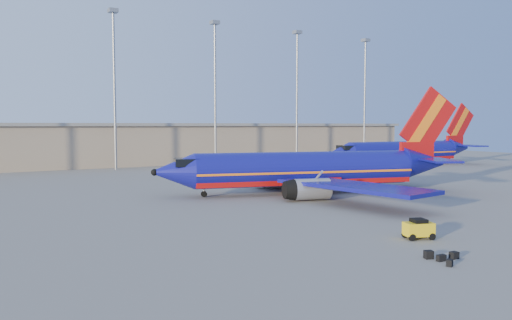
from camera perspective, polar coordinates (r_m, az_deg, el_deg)
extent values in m
plane|color=slate|center=(53.48, 2.82, -4.69)|extent=(220.00, 220.00, 0.00)
cube|color=gray|center=(109.37, -9.80, 1.80)|extent=(120.00, 15.00, 8.00)
cube|color=slate|center=(109.29, -9.82, 4.01)|extent=(122.00, 16.00, 0.60)
cylinder|color=gray|center=(93.39, -15.86, 7.48)|extent=(0.44, 0.44, 28.00)
cube|color=gray|center=(95.37, -16.03, 16.09)|extent=(1.60, 1.60, 0.70)
cylinder|color=gray|center=(100.48, -4.69, 7.37)|extent=(0.44, 0.44, 28.00)
cube|color=gray|center=(102.32, -4.74, 15.38)|extent=(1.60, 1.60, 0.70)
cylinder|color=gray|center=(110.78, 4.70, 7.05)|extent=(0.44, 0.44, 28.00)
cube|color=gray|center=(112.45, 4.74, 14.35)|extent=(1.60, 1.60, 0.70)
cylinder|color=gray|center=(123.48, 12.32, 6.66)|extent=(0.44, 0.44, 28.00)
cube|color=gray|center=(124.98, 12.42, 13.22)|extent=(1.60, 1.60, 0.70)
cylinder|color=navy|center=(59.20, 5.54, -1.00)|extent=(26.24, 11.02, 4.03)
cube|color=#A80E0D|center=(59.30, 5.54, -1.99)|extent=(26.03, 10.29, 1.42)
cube|color=orange|center=(59.22, 5.54, -1.26)|extent=(26.25, 11.06, 0.24)
cone|color=navy|center=(55.70, -9.41, -1.35)|extent=(5.50, 5.13, 4.03)
cube|color=black|center=(55.77, -7.98, -0.26)|extent=(3.29, 3.44, 0.87)
cone|color=navy|center=(66.43, 18.49, -0.31)|extent=(6.55, 5.42, 4.03)
cube|color=#A80E0D|center=(65.87, 17.89, 0.95)|extent=(4.56, 1.83, 2.40)
cube|color=#A80E0D|center=(66.63, 19.06, 4.23)|extent=(7.78, 2.52, 8.69)
cube|color=orange|center=(66.51, 18.90, 4.24)|extent=(5.24, 1.89, 6.81)
cube|color=navy|center=(69.27, 16.51, 0.39)|extent=(3.73, 7.17, 0.24)
cube|color=navy|center=(63.10, 20.03, -0.02)|extent=(6.15, 7.69, 0.24)
cube|color=navy|center=(68.82, 4.01, -1.11)|extent=(15.00, 16.44, 0.38)
cube|color=navy|center=(51.19, 11.03, -2.94)|extent=(7.77, 17.48, 0.38)
cube|color=#A80E0D|center=(59.54, 6.02, -2.39)|extent=(7.45, 5.87, 1.09)
cylinder|color=gray|center=(64.26, 2.66, -2.10)|extent=(4.40, 3.27, 2.29)
cylinder|color=gray|center=(53.66, 6.35, -3.33)|extent=(4.40, 3.27, 2.29)
cylinder|color=gray|center=(56.39, -5.97, -3.64)|extent=(0.32, 0.32, 1.20)
cylinder|color=black|center=(56.43, -5.96, -3.89)|extent=(0.74, 0.45, 0.70)
cylinder|color=black|center=(62.67, 6.02, -3.01)|extent=(1.04, 0.83, 0.91)
cylinder|color=black|center=(57.47, 8.05, -3.66)|extent=(1.04, 0.83, 0.91)
cylinder|color=navy|center=(103.24, 16.32, 0.97)|extent=(26.00, 5.60, 3.98)
cube|color=#A80E0D|center=(103.30, 16.31, 0.40)|extent=(25.95, 4.85, 1.40)
cube|color=orange|center=(103.26, 16.32, 0.82)|extent=(26.00, 5.65, 0.24)
cone|color=navy|center=(93.45, 9.57, 0.77)|extent=(4.76, 4.26, 3.98)
cube|color=black|center=(94.24, 10.26, 1.41)|extent=(2.75, 2.95, 0.86)
cone|color=navy|center=(114.61, 22.02, 1.31)|extent=(5.83, 4.32, 3.98)
cube|color=#A80E0D|center=(113.90, 21.75, 2.03)|extent=(4.54, 0.88, 2.36)
cube|color=#A80E0D|center=(115.00, 22.30, 3.91)|extent=(7.90, 0.84, 8.58)
cube|color=orange|center=(114.83, 22.23, 3.91)|extent=(5.27, 0.78, 6.73)
cube|color=navy|center=(116.68, 20.53, 1.68)|extent=(4.19, 7.28, 0.24)
cube|color=navy|center=(111.90, 23.30, 1.52)|extent=(4.96, 7.49, 0.24)
cylinder|color=black|center=(103.39, 16.29, -0.37)|extent=(0.80, 0.80, 0.97)
cube|color=gold|center=(37.56, 18.09, -7.51)|extent=(2.26, 1.75, 0.95)
cube|color=black|center=(37.45, 18.11, -6.66)|extent=(1.25, 1.30, 0.33)
cylinder|color=black|center=(37.74, 16.67, -8.15)|extent=(0.52, 0.33, 0.49)
cylinder|color=black|center=(36.84, 17.43, -8.46)|extent=(0.52, 0.33, 0.49)
cylinder|color=black|center=(38.46, 18.69, -7.96)|extent=(0.52, 0.33, 0.49)
cylinder|color=black|center=(37.58, 19.48, -8.26)|extent=(0.52, 0.33, 0.49)
cube|color=black|center=(32.14, 20.40, -10.45)|extent=(0.61, 0.34, 0.39)
cube|color=black|center=(31.21, 21.25, -10.90)|extent=(0.55, 0.48, 0.40)
cube|color=black|center=(33.00, 21.69, -10.08)|extent=(0.52, 0.42, 0.43)
cube|color=black|center=(32.46, 19.12, -10.18)|extent=(0.62, 0.58, 0.50)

